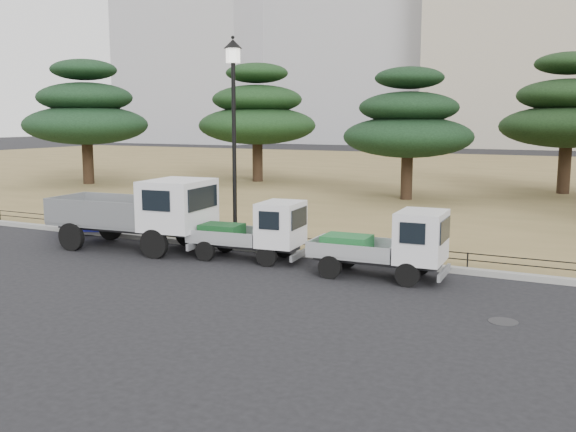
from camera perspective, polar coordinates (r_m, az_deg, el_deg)
The scene contains 14 objects.
ground at distance 17.06m, azimuth -3.02°, elevation -5.23°, with size 220.00×220.00×0.00m, color black.
lawn at distance 45.91m, azimuth 16.19°, elevation 3.31°, with size 120.00×56.00×0.15m, color olive.
curb at distance 19.29m, azimuth 0.80°, elevation -3.34°, with size 120.00×0.25×0.16m, color gray.
truck_large at distance 20.57m, azimuth -13.01°, elevation 0.51°, with size 5.32×2.46×2.25m.
truck_kei_front at distance 18.63m, azimuth -2.95°, elevation -1.31°, with size 3.41×1.69×1.75m.
truck_kei_rear at distance 16.70m, azimuth 8.89°, elevation -2.47°, with size 3.50×1.64×1.80m.
street_lamp at distance 20.25m, azimuth -4.85°, elevation 9.61°, with size 0.57×0.57×6.34m.
pipe_fence at distance 19.35m, azimuth 0.99°, elevation -2.22°, with size 38.00×0.04×0.40m.
tarp_pile at distance 24.00m, azimuth -16.74°, elevation -0.11°, with size 1.95×1.71×1.09m.
manhole at distance 13.92m, azimuth 18.59°, elevation -8.89°, with size 0.60×0.60×0.01m, color #2D2D30.
pine_west_far at distance 40.85m, azimuth -17.54°, elevation 8.76°, with size 7.36×7.36×7.43m.
pine_west_near at distance 40.49m, azimuth -2.75°, elevation 9.07°, with size 7.33×7.33×7.33m.
pine_center_left at distance 31.84m, azimuth 10.63°, elevation 8.07°, with size 6.29×6.29×6.40m.
pine_center_right at distance 36.80m, azimuth 23.62°, elevation 8.43°, with size 6.91×6.91×7.34m.
Camera 1 is at (8.19, -14.40, 4.10)m, focal length 40.00 mm.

